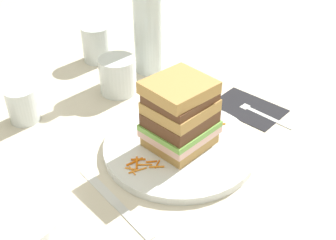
{
  "coord_description": "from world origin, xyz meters",
  "views": [
    {
      "loc": [
        -0.46,
        -0.43,
        0.51
      ],
      "look_at": [
        0.01,
        0.01,
        0.06
      ],
      "focal_mm": 45.28,
      "sensor_mm": 36.0,
      "label": 1
    }
  ],
  "objects_px": {
    "juice_glass": "(118,78)",
    "empty_tumbler_0": "(23,105)",
    "napkin_dark": "(248,108)",
    "fork": "(257,111)",
    "main_plate": "(180,147)",
    "knife": "(116,203)",
    "sandwich": "(180,115)",
    "water_bottle": "(148,21)",
    "side_plate": "(1,209)",
    "empty_tumbler_1": "(96,44)"
  },
  "relations": [
    {
      "from": "main_plate",
      "to": "sandwich",
      "type": "distance_m",
      "value": 0.07
    },
    {
      "from": "main_plate",
      "to": "juice_glass",
      "type": "height_order",
      "value": "juice_glass"
    },
    {
      "from": "knife",
      "to": "main_plate",
      "type": "bearing_deg",
      "value": 5.29
    },
    {
      "from": "empty_tumbler_1",
      "to": "empty_tumbler_0",
      "type": "bearing_deg",
      "value": -160.34
    },
    {
      "from": "juice_glass",
      "to": "water_bottle",
      "type": "bearing_deg",
      "value": 9.93
    },
    {
      "from": "main_plate",
      "to": "empty_tumbler_0",
      "type": "distance_m",
      "value": 0.34
    },
    {
      "from": "water_bottle",
      "to": "side_plate",
      "type": "xyz_separation_m",
      "value": [
        -0.5,
        -0.16,
        -0.12
      ]
    },
    {
      "from": "side_plate",
      "to": "main_plate",
      "type": "bearing_deg",
      "value": -18.91
    },
    {
      "from": "fork",
      "to": "empty_tumbler_0",
      "type": "relative_size",
      "value": 2.26
    },
    {
      "from": "napkin_dark",
      "to": "empty_tumbler_0",
      "type": "bearing_deg",
      "value": 137.64
    },
    {
      "from": "sandwich",
      "to": "juice_glass",
      "type": "relative_size",
      "value": 1.6
    },
    {
      "from": "empty_tumbler_0",
      "to": "napkin_dark",
      "type": "bearing_deg",
      "value": -42.36
    },
    {
      "from": "napkin_dark",
      "to": "main_plate",
      "type": "bearing_deg",
      "value": 175.47
    },
    {
      "from": "side_plate",
      "to": "napkin_dark",
      "type": "bearing_deg",
      "value": -13.33
    },
    {
      "from": "knife",
      "to": "empty_tumbler_1",
      "type": "relative_size",
      "value": 2.16
    },
    {
      "from": "empty_tumbler_0",
      "to": "empty_tumbler_1",
      "type": "relative_size",
      "value": 0.79
    },
    {
      "from": "empty_tumbler_1",
      "to": "water_bottle",
      "type": "bearing_deg",
      "value": -68.95
    },
    {
      "from": "main_plate",
      "to": "side_plate",
      "type": "bearing_deg",
      "value": 161.09
    },
    {
      "from": "main_plate",
      "to": "fork",
      "type": "relative_size",
      "value": 1.74
    },
    {
      "from": "knife",
      "to": "juice_glass",
      "type": "height_order",
      "value": "juice_glass"
    },
    {
      "from": "napkin_dark",
      "to": "knife",
      "type": "height_order",
      "value": "same"
    },
    {
      "from": "water_bottle",
      "to": "fork",
      "type": "bearing_deg",
      "value": -86.2
    },
    {
      "from": "sandwich",
      "to": "water_bottle",
      "type": "relative_size",
      "value": 0.47
    },
    {
      "from": "sandwich",
      "to": "side_plate",
      "type": "xyz_separation_m",
      "value": [
        -0.31,
        0.11,
        -0.07
      ]
    },
    {
      "from": "knife",
      "to": "empty_tumbler_0",
      "type": "height_order",
      "value": "empty_tumbler_0"
    },
    {
      "from": "napkin_dark",
      "to": "knife",
      "type": "relative_size",
      "value": 0.74
    },
    {
      "from": "empty_tumbler_0",
      "to": "empty_tumbler_1",
      "type": "bearing_deg",
      "value": 19.66
    },
    {
      "from": "juice_glass",
      "to": "napkin_dark",
      "type": "bearing_deg",
      "value": -61.41
    },
    {
      "from": "juice_glass",
      "to": "empty_tumbler_0",
      "type": "bearing_deg",
      "value": 164.19
    },
    {
      "from": "sandwich",
      "to": "side_plate",
      "type": "distance_m",
      "value": 0.34
    },
    {
      "from": "water_bottle",
      "to": "empty_tumbler_0",
      "type": "distance_m",
      "value": 0.35
    },
    {
      "from": "knife",
      "to": "juice_glass",
      "type": "bearing_deg",
      "value": 47.29
    },
    {
      "from": "sandwich",
      "to": "napkin_dark",
      "type": "distance_m",
      "value": 0.22
    },
    {
      "from": "water_bottle",
      "to": "empty_tumbler_0",
      "type": "bearing_deg",
      "value": 173.46
    },
    {
      "from": "juice_glass",
      "to": "water_bottle",
      "type": "height_order",
      "value": "water_bottle"
    },
    {
      "from": "main_plate",
      "to": "fork",
      "type": "bearing_deg",
      "value": -10.58
    },
    {
      "from": "juice_glass",
      "to": "water_bottle",
      "type": "xyz_separation_m",
      "value": [
        0.12,
        0.02,
        0.09
      ]
    },
    {
      "from": "fork",
      "to": "juice_glass",
      "type": "height_order",
      "value": "juice_glass"
    },
    {
      "from": "juice_glass",
      "to": "side_plate",
      "type": "height_order",
      "value": "juice_glass"
    },
    {
      "from": "knife",
      "to": "fork",
      "type": "bearing_deg",
      "value": -3.38
    },
    {
      "from": "knife",
      "to": "empty_tumbler_0",
      "type": "relative_size",
      "value": 2.72
    },
    {
      "from": "napkin_dark",
      "to": "side_plate",
      "type": "distance_m",
      "value": 0.53
    },
    {
      "from": "side_plate",
      "to": "fork",
      "type": "bearing_deg",
      "value": -15.66
    },
    {
      "from": "juice_glass",
      "to": "side_plate",
      "type": "bearing_deg",
      "value": -159.86
    },
    {
      "from": "water_bottle",
      "to": "napkin_dark",
      "type": "bearing_deg",
      "value": -85.8
    },
    {
      "from": "napkin_dark",
      "to": "fork",
      "type": "bearing_deg",
      "value": -91.35
    },
    {
      "from": "knife",
      "to": "juice_glass",
      "type": "distance_m",
      "value": 0.36
    },
    {
      "from": "side_plate",
      "to": "water_bottle",
      "type": "bearing_deg",
      "value": 17.75
    },
    {
      "from": "empty_tumbler_1",
      "to": "side_plate",
      "type": "height_order",
      "value": "empty_tumbler_1"
    },
    {
      "from": "sandwich",
      "to": "empty_tumbler_1",
      "type": "bearing_deg",
      "value": 71.49
    }
  ]
}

